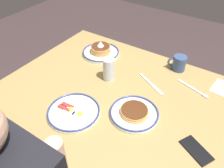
% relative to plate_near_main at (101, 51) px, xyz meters
% --- Properties ---
extents(ground_plane, '(6.00, 6.00, 0.00)m').
position_rel_plate_near_main_xyz_m(ground_plane, '(-0.30, 0.28, -0.75)').
color(ground_plane, '#36292A').
extents(dining_table, '(1.28, 1.00, 0.73)m').
position_rel_plate_near_main_xyz_m(dining_table, '(-0.30, 0.28, -0.10)').
color(dining_table, olive).
rests_on(dining_table, ground_plane).
extents(plate_near_main, '(0.26, 0.26, 0.10)m').
position_rel_plate_near_main_xyz_m(plate_near_main, '(0.00, 0.00, 0.00)').
color(plate_near_main, white).
rests_on(plate_near_main, dining_table).
extents(plate_center_pancakes, '(0.25, 0.25, 0.04)m').
position_rel_plate_near_main_xyz_m(plate_center_pancakes, '(-0.48, 0.37, -0.01)').
color(plate_center_pancakes, white).
rests_on(plate_center_pancakes, dining_table).
extents(plate_far_companion, '(0.27, 0.27, 0.04)m').
position_rel_plate_near_main_xyz_m(plate_far_companion, '(-0.21, 0.54, -0.01)').
color(plate_far_companion, silver).
rests_on(plate_far_companion, dining_table).
extents(coffee_mug, '(0.11, 0.08, 0.10)m').
position_rel_plate_near_main_xyz_m(coffee_mug, '(-0.52, -0.12, 0.03)').
color(coffee_mug, '#334772').
rests_on(coffee_mug, dining_table).
extents(drinking_glass, '(0.07, 0.07, 0.14)m').
position_rel_plate_near_main_xyz_m(drinking_glass, '(-0.20, 0.20, 0.04)').
color(drinking_glass, silver).
rests_on(drinking_glass, dining_table).
extents(cell_phone, '(0.16, 0.13, 0.01)m').
position_rel_plate_near_main_xyz_m(cell_phone, '(-0.80, 0.41, -0.02)').
color(cell_phone, black).
rests_on(cell_phone, dining_table).
extents(fork_near, '(0.20, 0.08, 0.01)m').
position_rel_plate_near_main_xyz_m(fork_near, '(-0.66, 0.01, -0.02)').
color(fork_near, silver).
rests_on(fork_near, dining_table).
extents(butter_knife, '(0.20, 0.11, 0.01)m').
position_rel_plate_near_main_xyz_m(butter_knife, '(-0.44, 0.11, -0.02)').
color(butter_knife, silver).
rests_on(butter_knife, dining_table).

